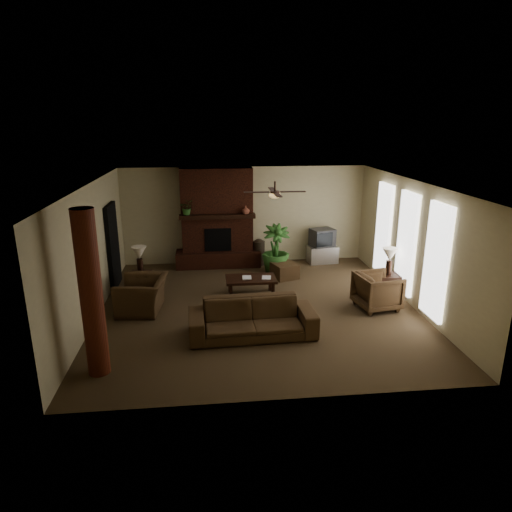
{
  "coord_description": "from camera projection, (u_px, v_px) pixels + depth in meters",
  "views": [
    {
      "loc": [
        -1.05,
        -9.33,
        4.08
      ],
      "look_at": [
        0.0,
        0.4,
        1.1
      ],
      "focal_mm": 31.6,
      "sensor_mm": 36.0,
      "label": 1
    }
  ],
  "objects": [
    {
      "name": "lamp_left",
      "position": [
        139.0,
        255.0,
        10.68
      ],
      "size": [
        0.44,
        0.44,
        0.65
      ],
      "color": "black",
      "rests_on": "side_table_left"
    },
    {
      "name": "floor_vase",
      "position": [
        259.0,
        250.0,
        13.08
      ],
      "size": [
        0.34,
        0.34,
        0.77
      ],
      "color": "#2F241A",
      "rests_on": "ground"
    },
    {
      "name": "doorway",
      "position": [
        113.0,
        246.0,
        11.22
      ],
      "size": [
        0.1,
        1.0,
        2.1
      ],
      "primitive_type": "cube",
      "color": "black",
      "rests_on": "ground"
    },
    {
      "name": "mantel_plant",
      "position": [
        187.0,
        209.0,
        12.33
      ],
      "size": [
        0.4,
        0.44,
        0.33
      ],
      "primitive_type": "imported",
      "rotation": [
        0.0,
        0.0,
        0.04
      ],
      "color": "#316026",
      "rests_on": "fireplace"
    },
    {
      "name": "log_column",
      "position": [
        91.0,
        295.0,
        7.18
      ],
      "size": [
        0.36,
        0.36,
        2.8
      ],
      "primitive_type": "cylinder",
      "color": "maroon",
      "rests_on": "ground"
    },
    {
      "name": "book_b",
      "position": [
        262.0,
        272.0,
        10.75
      ],
      "size": [
        0.21,
        0.06,
        0.29
      ],
      "primitive_type": "imported",
      "rotation": [
        0.0,
        0.0,
        -0.17
      ],
      "color": "#999999",
      "rests_on": "coffee_table"
    },
    {
      "name": "armchair_right",
      "position": [
        378.0,
        289.0,
        10.03
      ],
      "size": [
        0.95,
        0.99,
        0.89
      ],
      "primitive_type": "imported",
      "rotation": [
        0.0,
        0.0,
        1.74
      ],
      "color": "#4C3620",
      "rests_on": "ground"
    },
    {
      "name": "book_a",
      "position": [
        242.0,
        273.0,
        10.73
      ],
      "size": [
        0.22,
        0.04,
        0.29
      ],
      "primitive_type": "imported",
      "rotation": [
        0.0,
        0.0,
        -0.06
      ],
      "color": "#999999",
      "rests_on": "coffee_table"
    },
    {
      "name": "windows",
      "position": [
        406.0,
        243.0,
        10.32
      ],
      "size": [
        0.08,
        3.65,
        2.35
      ],
      "color": "white",
      "rests_on": "ground"
    },
    {
      "name": "fireplace",
      "position": [
        217.0,
        226.0,
        12.82
      ],
      "size": [
        2.4,
        0.7,
        2.8
      ],
      "color": "#471F13",
      "rests_on": "ground"
    },
    {
      "name": "sofa",
      "position": [
        252.0,
        312.0,
        8.75
      ],
      "size": [
        2.48,
        0.81,
        0.96
      ],
      "primitive_type": "imported",
      "rotation": [
        0.0,
        0.0,
        0.04
      ],
      "color": "#4C3620",
      "rests_on": "ground"
    },
    {
      "name": "floor_plant",
      "position": [
        276.0,
        260.0,
        12.39
      ],
      "size": [
        0.87,
        1.4,
        0.75
      ],
      "primitive_type": "imported",
      "rotation": [
        0.0,
        0.0,
        0.09
      ],
      "color": "#316026",
      "rests_on": "ground"
    },
    {
      "name": "tv",
      "position": [
        322.0,
        238.0,
        13.17
      ],
      "size": [
        0.76,
        0.68,
        0.52
      ],
      "color": "#37373A",
      "rests_on": "tv_stand"
    },
    {
      "name": "ceiling_fan",
      "position": [
        275.0,
        194.0,
        9.76
      ],
      "size": [
        1.35,
        1.35,
        0.37
      ],
      "color": "black",
      "rests_on": "ceiling"
    },
    {
      "name": "side_table_right",
      "position": [
        387.0,
        285.0,
        10.77
      ],
      "size": [
        0.51,
        0.51,
        0.55
      ],
      "primitive_type": "cube",
      "rotation": [
        0.0,
        0.0,
        -0.03
      ],
      "color": "black",
      "rests_on": "ground"
    },
    {
      "name": "side_table_left",
      "position": [
        141.0,
        284.0,
        10.87
      ],
      "size": [
        0.54,
        0.54,
        0.55
      ],
      "primitive_type": "cube",
      "rotation": [
        0.0,
        0.0,
        -0.09
      ],
      "color": "black",
      "rests_on": "ground"
    },
    {
      "name": "armchair_left",
      "position": [
        142.0,
        289.0,
        9.88
      ],
      "size": [
        0.86,
        1.21,
        1.0
      ],
      "primitive_type": "imported",
      "rotation": [
        0.0,
        0.0,
        -1.68
      ],
      "color": "#4C3620",
      "rests_on": "ground"
    },
    {
      "name": "mantel_vase",
      "position": [
        246.0,
        210.0,
        12.45
      ],
      "size": [
        0.28,
        0.28,
        0.22
      ],
      "primitive_type": "imported",
      "rotation": [
        0.0,
        0.0,
        -0.29
      ],
      "color": "brown",
      "rests_on": "fireplace"
    },
    {
      "name": "coffee_table",
      "position": [
        251.0,
        280.0,
        10.82
      ],
      "size": [
        1.2,
        0.7,
        0.43
      ],
      "color": "black",
      "rests_on": "ground"
    },
    {
      "name": "tv_stand",
      "position": [
        322.0,
        254.0,
        13.33
      ],
      "size": [
        0.9,
        0.58,
        0.5
      ],
      "primitive_type": "cube",
      "rotation": [
        0.0,
        0.0,
        0.1
      ],
      "color": "silver",
      "rests_on": "ground"
    },
    {
      "name": "ottoman",
      "position": [
        285.0,
        271.0,
        12.04
      ],
      "size": [
        0.76,
        0.76,
        0.4
      ],
      "primitive_type": "cube",
      "rotation": [
        0.0,
        0.0,
        0.33
      ],
      "color": "#4C3620",
      "rests_on": "ground"
    },
    {
      "name": "room_shell",
      "position": [
        258.0,
        248.0,
        9.76
      ],
      "size": [
        7.0,
        7.0,
        7.0
      ],
      "color": "#503D28",
      "rests_on": "ground"
    },
    {
      "name": "lamp_right",
      "position": [
        390.0,
        256.0,
        10.54
      ],
      "size": [
        0.46,
        0.46,
        0.65
      ],
      "color": "black",
      "rests_on": "side_table_right"
    }
  ]
}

